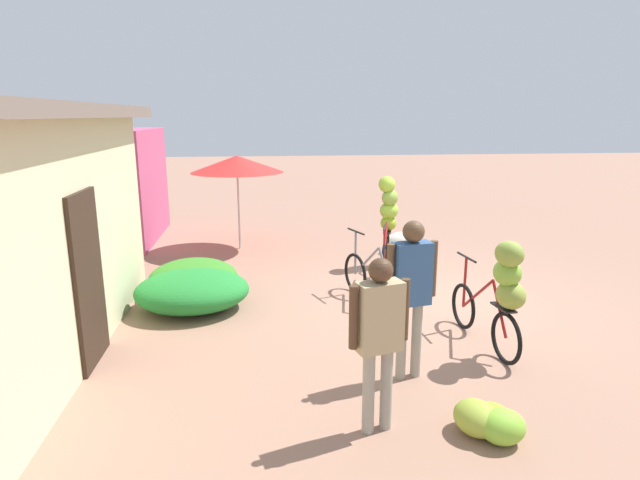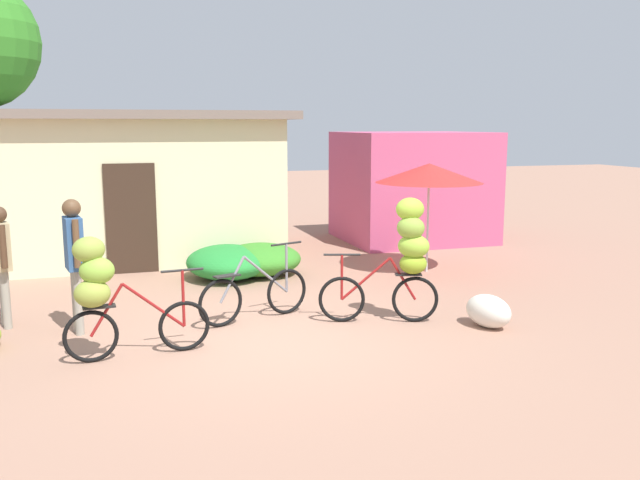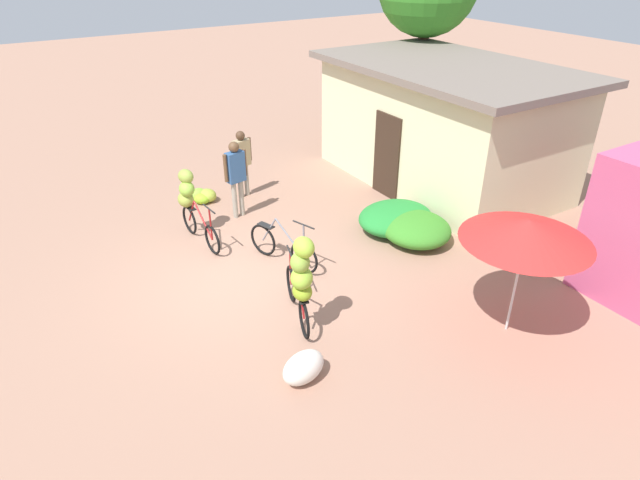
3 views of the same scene
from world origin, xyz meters
The scene contains 12 objects.
ground_plane centered at (0.00, 0.00, 0.00)m, with size 60.00×60.00×0.00m, color #9D725D.
building_low centered at (-1.50, 6.27, 1.49)m, with size 6.38×3.94×2.94m.
hedge_bush_front_left centered at (0.08, 3.60, 0.29)m, with size 1.43×1.67×0.58m, color #248332.
hedge_bush_front_right centered at (0.67, 3.65, 0.29)m, with size 1.49×1.40×0.57m, color #388327.
market_umbrella centered at (3.67, 3.01, 1.82)m, with size 1.94×1.94×2.00m.
bicycle_leftmost centered at (-1.94, -0.18, 0.84)m, with size 1.67×0.41×1.45m.
bicycle_near_pile centered at (0.00, 0.90, 0.36)m, with size 1.64×0.61×1.04m.
bicycle_center_loaded centered at (1.92, 0.20, 1.00)m, with size 1.59×0.68×1.72m.
banana_pile_on_ground centered at (-3.46, 0.60, 0.15)m, with size 0.63×0.68×0.31m.
produce_sack centered at (2.92, -0.35, 0.22)m, with size 0.70×0.44×0.44m, color silver.
person_vendor centered at (-3.25, 1.58, 1.00)m, with size 0.30×0.56×1.63m.
person_bystander centered at (-2.32, 1.02, 1.08)m, with size 0.27×0.57×1.76m.
Camera 3 is at (7.93, -3.19, 5.55)m, focal length 30.24 mm.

